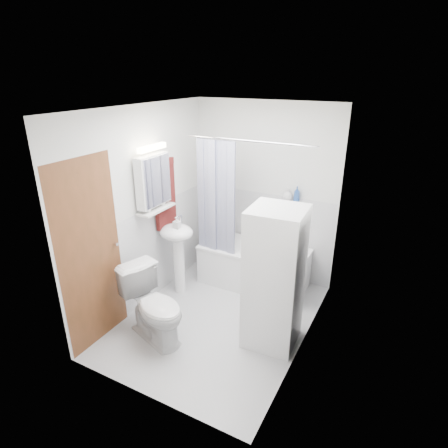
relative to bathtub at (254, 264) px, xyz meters
The scene contains 20 objects.
floor 0.97m from the bathtub, 92.58° to the right, with size 2.60×2.60×0.00m, color #B4B4B9.
room_walls 1.50m from the bathtub, 92.58° to the right, with size 2.60×2.60×2.60m.
wainscot 0.70m from the bathtub, 93.78° to the right, with size 1.98×2.58×2.58m.
door 1.91m from the bathtub, 124.00° to the right, with size 0.05×2.00×2.00m.
bathtub is the anchor object (origin of this frame).
tub_spout 0.68m from the bathtub, 58.78° to the left, with size 0.04×0.04×0.12m, color silver.
curtain_rod 1.72m from the bathtub, 90.00° to the right, with size 0.02×0.02×1.60m, color silver.
shower_curtain 1.08m from the bathtub, 146.94° to the right, with size 0.55×0.02×1.45m.
sink 1.09m from the bathtub, 141.86° to the right, with size 0.44×0.37×1.04m.
medicine_cabinet 1.78m from the bathtub, 139.09° to the right, with size 0.13×0.50×0.71m.
shelf 1.53m from the bathtub, 138.64° to the right, with size 0.18×0.54×0.03m, color silver.
shower_caddy 0.94m from the bathtub, 52.00° to the left, with size 0.22×0.06×0.02m, color silver.
towel 1.53m from the bathtub, 149.82° to the right, with size 0.07×0.37×0.88m.
washer_dryer 1.25m from the bathtub, 56.67° to the right, with size 0.58×0.57×1.52m.
toilet 1.60m from the bathtub, 107.97° to the right, with size 0.45×0.80×0.79m, color white.
soap_pump 1.20m from the bathtub, 138.28° to the right, with size 0.08×0.17×0.08m, color gray.
shelf_bottle 1.65m from the bathtub, 133.84° to the right, with size 0.07×0.18×0.07m, color gray.
shelf_cup 1.51m from the bathtub, 143.07° to the right, with size 0.10×0.09×0.10m, color gray.
shampoo_a 1.03m from the bathtub, 46.04° to the left, with size 0.13×0.17×0.13m, color gray.
shampoo_b 1.05m from the bathtub, 36.75° to the left, with size 0.08×0.21×0.08m, color #264E9B.
Camera 1 is at (1.78, -3.22, 2.72)m, focal length 30.00 mm.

